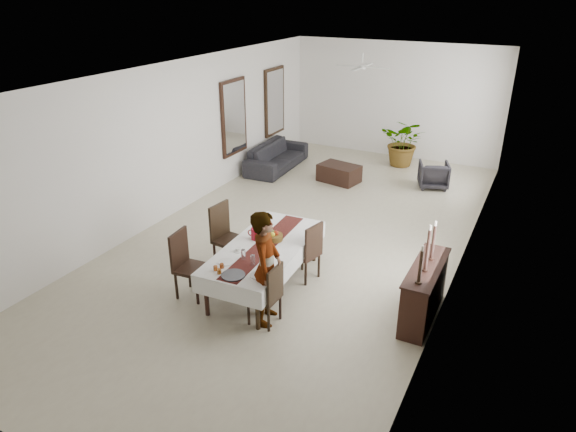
{
  "coord_description": "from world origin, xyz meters",
  "views": [
    {
      "loc": [
        3.92,
        -8.32,
        4.6
      ],
      "look_at": [
        0.36,
        -1.35,
        1.05
      ],
      "focal_mm": 32.0,
      "sensor_mm": 36.0,
      "label": 1
    }
  ],
  "objects_px": {
    "dining_table_top": "(265,248)",
    "sofa": "(277,156)",
    "red_pitcher": "(255,234)",
    "sideboard_body": "(424,293)",
    "woman": "(266,268)"
  },
  "relations": [
    {
      "from": "dining_table_top",
      "to": "sofa",
      "type": "bearing_deg",
      "value": 113.33
    },
    {
      "from": "sideboard_body",
      "to": "dining_table_top",
      "type": "bearing_deg",
      "value": -173.34
    },
    {
      "from": "dining_table_top",
      "to": "red_pitcher",
      "type": "relative_size",
      "value": 12.0
    },
    {
      "from": "dining_table_top",
      "to": "sideboard_body",
      "type": "bearing_deg",
      "value": 3.62
    },
    {
      "from": "woman",
      "to": "sofa",
      "type": "relative_size",
      "value": 0.77
    },
    {
      "from": "dining_table_top",
      "to": "sideboard_body",
      "type": "xyz_separation_m",
      "value": [
        2.53,
        0.3,
        -0.29
      ]
    },
    {
      "from": "red_pitcher",
      "to": "sideboard_body",
      "type": "xyz_separation_m",
      "value": [
        2.79,
        0.16,
        -0.42
      ]
    },
    {
      "from": "woman",
      "to": "sofa",
      "type": "distance_m",
      "value": 6.99
    },
    {
      "from": "dining_table_top",
      "to": "woman",
      "type": "relative_size",
      "value": 1.33
    },
    {
      "from": "sideboard_body",
      "to": "sofa",
      "type": "distance_m",
      "value": 7.28
    },
    {
      "from": "dining_table_top",
      "to": "woman",
      "type": "height_order",
      "value": "woman"
    },
    {
      "from": "red_pitcher",
      "to": "woman",
      "type": "relative_size",
      "value": 0.11
    },
    {
      "from": "dining_table_top",
      "to": "sofa",
      "type": "height_order",
      "value": "dining_table_top"
    },
    {
      "from": "dining_table_top",
      "to": "sideboard_body",
      "type": "height_order",
      "value": "sideboard_body"
    },
    {
      "from": "red_pitcher",
      "to": "sideboard_body",
      "type": "distance_m",
      "value": 2.82
    }
  ]
}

